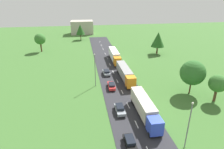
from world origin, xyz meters
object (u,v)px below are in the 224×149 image
Objects in this scene: lamppost_second at (95,69)px; tree_elm at (40,39)px; truck_second at (125,73)px; tree_birch at (80,29)px; car_lead at (130,142)px; truck_lead at (145,107)px; car_second at (120,109)px; car_fourth at (106,72)px; tree_pine at (218,84)px; distant_building at (82,27)px; truck_third at (114,55)px; car_third at (111,86)px; tree_maple at (193,73)px; lamppost_lead at (189,123)px; tree_oak at (158,39)px.

lamppost_second is 42.82m from tree_elm.
truck_second is 45.66m from tree_elm.
tree_birch is at bearing 49.83° from tree_elm.
truck_lead is at bearing 57.46° from car_lead.
car_second is 1.01× the size of car_fourth.
tree_pine is 0.49× the size of distant_building.
lamppost_second is 58.07m from tree_birch.
car_third is (-4.67, -22.28, -1.39)m from truck_third.
tree_pine is at bearing 25.49° from car_lead.
tree_elm is (-29.47, 34.71, 3.41)m from truck_second.
tree_pine is at bearing 10.21° from truck_lead.
tree_birch reaches higher than car_fourth.
tree_birch is at bearing -93.69° from distant_building.
truck_second is 1.67× the size of tree_maple.
truck_lead reaches higher than car_second.
lamppost_lead is at bearing -63.25° from lamppost_second.
truck_third is 34.22m from tree_elm.
truck_third is 44.02m from car_lead.
tree_birch is 26.69m from tree_elm.
car_third is 20.65m from tree_maple.
car_second is 20.85m from car_fourth.
tree_oak is at bearing -13.00° from tree_elm.
car_second is 0.95× the size of car_third.
lamppost_lead is 0.95× the size of tree_oak.
car_second is 72.10m from tree_birch.
tree_pine is at bearing 41.56° from lamppost_lead.
lamppost_second is 0.69× the size of distant_building.
distant_building is (-11.13, 72.53, 1.87)m from truck_second.
tree_birch reaches higher than truck_second.
car_third is 0.51× the size of tree_oak.
tree_pine is (23.04, -19.75, 3.71)m from car_fourth.
lamppost_lead is at bearing -62.11° from tree_elm.
tree_pine reaches higher than truck_lead.
truck_third reaches higher than car_second.
tree_elm reaches higher than truck_second.
tree_birch is (-7.38, 60.10, 4.83)m from car_third.
truck_lead is 1.55× the size of tree_maple.
car_lead is at bearing 169.65° from lamppost_lead.
truck_lead is at bearing 112.67° from lamppost_lead.
car_lead is 21.44m from car_third.
lamppost_second is 1.11× the size of tree_birch.
truck_second is 1.83× the size of tree_elm.
car_lead is at bearing -122.54° from truck_lead.
car_fourth is at bearing 141.91° from tree_maple.
lamppost_second is (-3.97, -7.26, 4.24)m from car_fourth.
truck_third is 3.24× the size of car_fourth.
car_third is at bearing -85.39° from distant_building.
tree_elm reaches higher than car_lead.
tree_birch is at bearing 95.89° from car_second.
lamppost_lead is at bearing -67.33° from truck_lead.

